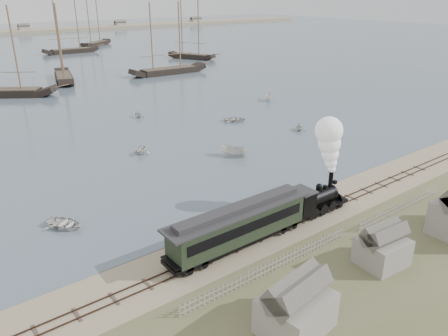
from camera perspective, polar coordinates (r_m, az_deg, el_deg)
ground at (r=47.38m, az=6.24°, el=-6.59°), size 600.00×600.00×0.00m
rail_track at (r=46.14m, az=7.96°, el=-7.47°), size 120.00×1.80×0.16m
picket_fence_west at (r=39.26m, az=6.36°, el=-13.29°), size 19.00×0.10×1.20m
picket_fence_east at (r=52.39m, az=22.06°, el=-5.26°), size 15.00×0.10×1.20m
shed_left at (r=34.05m, az=9.21°, el=-19.96°), size 5.00×4.00×4.10m
shed_mid at (r=42.42m, az=19.72°, el=-11.65°), size 4.00×3.50×3.60m
locomotive at (r=48.23m, az=13.29°, el=-0.37°), size 8.18×3.05×10.20m
passenger_coach at (r=41.27m, az=1.96°, el=-7.35°), size 15.57×3.00×3.78m
beached_dinghy at (r=44.83m, az=2.85°, el=-7.76°), size 3.42×3.99×0.70m
rowboat_0 at (r=48.07m, az=-20.16°, el=-6.84°), size 5.09×4.68×0.86m
rowboat_1 at (r=66.22m, az=-10.74°, el=2.46°), size 3.64×3.73×1.49m
rowboat_2 at (r=64.04m, az=1.22°, el=2.23°), size 4.36×3.48×1.60m
rowboat_3 at (r=81.72m, az=1.41°, el=6.38°), size 4.79×4.98×0.84m
rowboat_4 at (r=77.31m, az=9.80°, el=5.34°), size 3.44×3.36×1.38m
rowboat_5 at (r=98.23m, az=5.81°, el=9.16°), size 3.61×3.68×1.45m
rowboat_7 at (r=85.95m, az=-11.15°, el=6.94°), size 2.69×2.36×1.36m
schooner_3 at (r=126.00m, az=-20.74°, el=15.04°), size 9.63×20.30×20.00m
schooner_4 at (r=130.62m, az=-7.44°, el=16.43°), size 23.62×6.27×20.00m
schooner_5 at (r=160.33m, az=-4.36°, el=17.58°), size 11.37×17.89×20.00m
schooner_8 at (r=184.95m, az=-19.72°, el=17.03°), size 21.18×5.26×20.00m
schooner_9 at (r=207.07m, az=-16.63°, el=17.80°), size 18.51×15.92×20.00m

